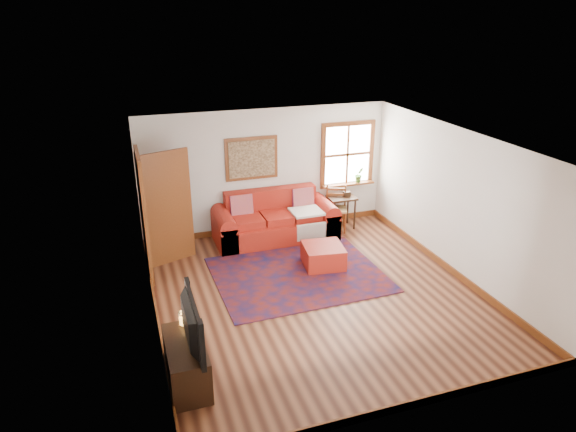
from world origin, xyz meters
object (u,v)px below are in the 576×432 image
object	(u,v)px
side_table	(342,202)
media_cabinet	(187,363)
ladder_back_chair	(336,206)
red_ottoman	(323,256)
red_leather_sofa	(275,223)

from	to	relation	value
side_table	media_cabinet	bearing A→B (deg)	-134.58
ladder_back_chair	media_cabinet	distance (m)	5.21
red_ottoman	red_leather_sofa	bearing A→B (deg)	115.04
ladder_back_chair	media_cabinet	xyz separation A→B (m)	(-3.60, -3.75, -0.22)
red_ottoman	ladder_back_chair	distance (m)	1.72
red_leather_sofa	ladder_back_chair	bearing A→B (deg)	0.63
red_leather_sofa	side_table	bearing A→B (deg)	2.30
side_table	ladder_back_chair	world-z (taller)	ladder_back_chair
red_leather_sofa	red_ottoman	size ratio (longest dim) A/B	3.51
media_cabinet	red_ottoman	bearing A→B (deg)	40.15
red_ottoman	media_cabinet	world-z (taller)	media_cabinet
media_cabinet	ladder_back_chair	bearing A→B (deg)	46.18
red_ottoman	ladder_back_chair	xyz separation A→B (m)	(0.87, 1.45, 0.30)
red_ottoman	media_cabinet	xyz separation A→B (m)	(-2.73, -2.31, 0.09)
ladder_back_chair	red_ottoman	bearing A→B (deg)	-120.95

